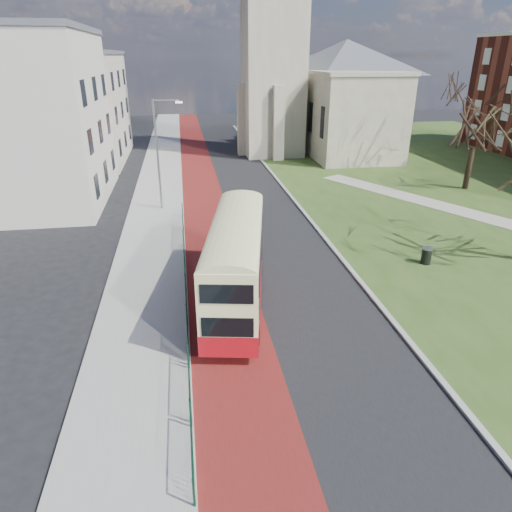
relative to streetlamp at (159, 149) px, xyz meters
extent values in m
plane|color=black|center=(4.35, -18.00, -4.59)|extent=(160.00, 160.00, 0.00)
cube|color=black|center=(5.85, 2.00, -4.59)|extent=(9.00, 120.00, 0.01)
cube|color=#591414|center=(3.15, 2.00, -4.59)|extent=(3.40, 120.00, 0.01)
cube|color=gray|center=(-0.65, 2.00, -4.53)|extent=(4.00, 120.00, 0.12)
cube|color=#999993|center=(1.35, 2.00, -4.53)|extent=(0.25, 120.00, 0.13)
cube|color=#999993|center=(10.45, 4.00, -4.53)|extent=(0.25, 80.00, 0.13)
cube|color=#304B1B|center=(30.35, 4.00, -4.57)|extent=(40.00, 80.00, 0.04)
cylinder|color=#0D3C24|center=(1.40, -14.00, -3.49)|extent=(0.04, 24.00, 0.04)
cylinder|color=#0D3C24|center=(1.40, -14.00, -4.44)|extent=(0.04, 24.00, 0.04)
cube|color=gray|center=(12.35, 20.00, 7.41)|extent=(6.50, 6.50, 24.00)
cube|color=gray|center=(20.85, 20.00, -0.09)|extent=(9.00, 18.00, 9.00)
pyramid|color=#565960|center=(20.85, 20.00, 8.01)|extent=(9.00, 18.00, 3.60)
cube|color=beige|center=(-9.65, 4.00, 1.66)|extent=(10.00, 14.00, 12.50)
cube|color=#565960|center=(-9.65, 4.00, 8.16)|extent=(10.30, 14.30, 0.50)
cube|color=#BFB6A1|center=(-9.65, 20.00, 0.91)|extent=(10.00, 16.00, 11.00)
cube|color=#565960|center=(-9.65, 20.00, 6.66)|extent=(10.30, 16.30, 0.50)
cylinder|color=gray|center=(-0.15, 0.00, -0.47)|extent=(0.16, 0.16, 8.00)
cylinder|color=gray|center=(0.75, 0.00, 3.43)|extent=(1.80, 0.10, 0.10)
cube|color=silver|center=(1.65, 0.00, 3.28)|extent=(0.50, 0.18, 0.12)
cube|color=#A50F17|center=(3.80, -15.44, -3.69)|extent=(4.06, 10.04, 0.89)
cube|color=#F2F2A5|center=(3.80, -15.44, -1.95)|extent=(4.03, 9.99, 2.58)
cube|color=black|center=(2.76, -14.96, -2.75)|extent=(1.56, 7.90, 0.85)
cube|color=black|center=(4.95, -15.38, -2.75)|extent=(1.56, 7.90, 0.85)
cube|color=black|center=(2.71, -15.23, -1.42)|extent=(1.71, 8.67, 0.80)
cube|color=black|center=(4.90, -15.64, -1.42)|extent=(1.71, 8.67, 0.80)
cube|color=black|center=(4.71, -10.66, -2.75)|extent=(1.98, 0.45, 0.93)
cube|color=black|center=(4.71, -10.66, -1.42)|extent=(1.98, 0.45, 0.80)
cube|color=orange|center=(4.71, -10.66, -0.91)|extent=(1.58, 0.40, 0.27)
cylinder|color=black|center=(3.43, -11.98, -4.13)|extent=(0.44, 0.96, 0.93)
cylinder|color=black|center=(5.42, -12.36, -4.13)|extent=(0.44, 0.96, 0.93)
cylinder|color=black|center=(2.26, -18.13, -4.13)|extent=(0.44, 0.96, 0.93)
cylinder|color=black|center=(4.25, -18.51, -4.13)|extent=(0.44, 0.96, 0.93)
cylinder|color=black|center=(26.38, 1.78, -2.75)|extent=(0.53, 0.53, 3.61)
cylinder|color=black|center=(14.96, -12.62, -4.11)|extent=(0.56, 0.56, 0.89)
cylinder|color=gray|center=(14.96, -12.62, -3.63)|extent=(0.60, 0.60, 0.06)
camera|label=1|loc=(1.67, -34.42, 6.33)|focal=32.00mm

